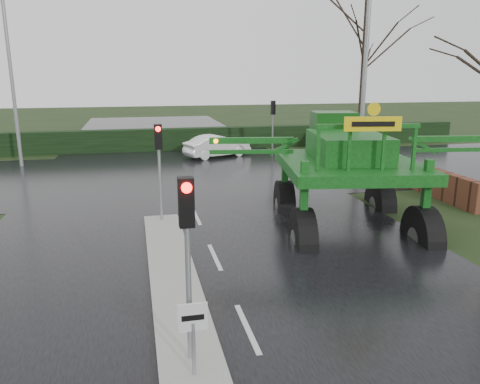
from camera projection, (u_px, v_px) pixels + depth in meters
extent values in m
plane|color=black|center=(247.00, 329.00, 9.77)|extent=(140.00, 140.00, 0.00)
cube|color=black|center=(190.00, 203.00, 19.22)|extent=(14.00, 80.00, 0.02)
cube|color=black|center=(177.00, 174.00, 24.90)|extent=(80.00, 12.00, 0.02)
cube|color=gray|center=(173.00, 273.00, 12.31)|extent=(1.20, 10.00, 0.16)
cube|color=black|center=(166.00, 140.00, 32.28)|extent=(44.00, 0.90, 1.50)
cube|color=#592D1E|center=(359.00, 155.00, 26.99)|extent=(0.40, 20.00, 1.20)
cylinder|color=gray|center=(194.00, 349.00, 7.92)|extent=(0.07, 0.07, 1.00)
cube|color=silver|center=(193.00, 317.00, 7.77)|extent=(0.50, 0.04, 0.50)
cube|color=black|center=(193.00, 318.00, 7.75)|extent=(0.38, 0.01, 0.10)
cylinder|color=gray|center=(188.00, 277.00, 8.12)|extent=(0.10, 0.10, 3.50)
cube|color=black|center=(186.00, 202.00, 7.79)|extent=(0.26, 0.22, 0.85)
sphere|color=#FF0C07|center=(187.00, 188.00, 7.59)|extent=(0.18, 0.18, 0.18)
cylinder|color=gray|center=(160.00, 176.00, 16.15)|extent=(0.10, 0.10, 3.50)
cube|color=black|center=(158.00, 137.00, 15.82)|extent=(0.26, 0.22, 0.85)
sphere|color=#FF0C07|center=(158.00, 129.00, 15.63)|extent=(0.18, 0.18, 0.18)
cylinder|color=gray|center=(273.00, 129.00, 29.64)|extent=(0.10, 0.10, 3.50)
cube|color=black|center=(273.00, 108.00, 29.30)|extent=(0.26, 0.22, 0.85)
sphere|color=#FF0C07|center=(273.00, 103.00, 29.36)|extent=(0.18, 0.18, 0.18)
cylinder|color=gray|center=(365.00, 77.00, 21.70)|extent=(0.20, 0.20, 10.00)
cylinder|color=gray|center=(11.00, 77.00, 25.63)|extent=(0.20, 0.20, 10.00)
cylinder|color=black|center=(363.00, 76.00, 31.17)|extent=(0.32, 0.32, 10.00)
cylinder|color=black|center=(238.00, 194.00, 16.37)|extent=(0.94, 2.23, 2.16)
cylinder|color=#595B56|center=(238.00, 194.00, 16.37)|extent=(0.75, 0.85, 0.76)
cube|color=#0B410F|center=(238.00, 156.00, 16.04)|extent=(0.27, 0.27, 2.49)
cylinder|color=black|center=(347.00, 192.00, 16.59)|extent=(0.94, 2.23, 2.16)
cylinder|color=#595B56|center=(347.00, 192.00, 16.59)|extent=(0.75, 0.85, 0.76)
cube|color=#0B410F|center=(350.00, 155.00, 16.26)|extent=(0.27, 0.27, 2.49)
cylinder|color=black|center=(246.00, 230.00, 12.60)|extent=(0.94, 2.23, 2.16)
cylinder|color=#595B56|center=(246.00, 230.00, 12.60)|extent=(0.75, 0.85, 0.76)
cube|color=#0B410F|center=(246.00, 181.00, 12.27)|extent=(0.27, 0.27, 2.49)
cylinder|color=black|center=(387.00, 227.00, 12.82)|extent=(0.94, 2.23, 2.16)
cylinder|color=#595B56|center=(387.00, 227.00, 12.82)|extent=(0.75, 0.85, 0.76)
cube|color=#0B410F|center=(391.00, 179.00, 12.49)|extent=(0.27, 0.27, 2.49)
cube|color=#0B410F|center=(306.00, 143.00, 14.09)|extent=(5.33, 5.86, 0.38)
cube|color=#0B410F|center=(305.00, 123.00, 14.15)|extent=(2.88, 3.59, 0.97)
cube|color=#0F410F|center=(293.00, 105.00, 16.15)|extent=(1.81, 1.54, 1.41)
cube|color=#0B410F|center=(321.00, 93.00, 12.03)|extent=(3.22, 0.66, 0.13)
cube|color=#0B410F|center=(189.00, 113.00, 13.24)|extent=(2.81, 0.65, 0.19)
sphere|color=orange|center=(146.00, 113.00, 13.06)|extent=(0.15, 0.15, 0.15)
cube|color=#0B410F|center=(427.00, 111.00, 13.63)|extent=(2.81, 0.65, 0.19)
sphere|color=orange|center=(469.00, 111.00, 13.59)|extent=(0.15, 0.15, 0.15)
cube|color=yellow|center=(325.00, 89.00, 11.58)|extent=(1.72, 0.35, 0.43)
cube|color=black|center=(325.00, 89.00, 11.58)|extent=(1.28, 0.22, 0.15)
cylinder|color=yellow|center=(326.00, 71.00, 11.48)|extent=(0.39, 0.11, 0.39)
imported|color=white|center=(217.00, 157.00, 29.83)|extent=(4.48, 2.88, 1.40)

